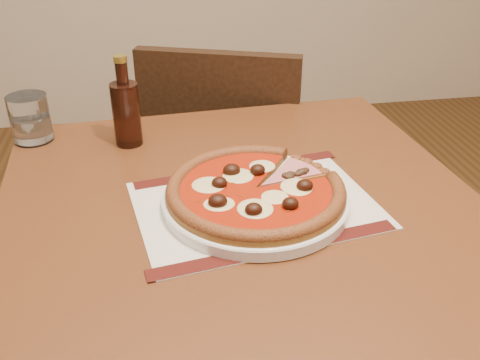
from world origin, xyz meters
The scene contains 8 objects.
table centered at (0.15, 0.85, 0.65)m, with size 0.85×0.85×0.75m.
chair_far centered at (0.21, 1.44, 0.49)m, with size 0.52×0.52×0.86m.
placemat centered at (0.17, 0.83, 0.75)m, with size 0.39×0.28×0.00m, color beige.
plate centered at (0.17, 0.83, 0.76)m, with size 0.31×0.31×0.02m, color white.
pizza centered at (0.17, 0.83, 0.78)m, with size 0.29×0.29×0.04m.
ham_slice centered at (0.24, 0.89, 0.78)m, with size 0.13×0.10×0.02m.
water_glass centered at (-0.23, 1.16, 0.80)m, with size 0.08×0.08×0.10m, color white.
bottle centered at (-0.04, 1.11, 0.82)m, with size 0.05×0.05×0.18m.
Camera 1 is at (0.02, 0.10, 1.23)m, focal length 40.00 mm.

